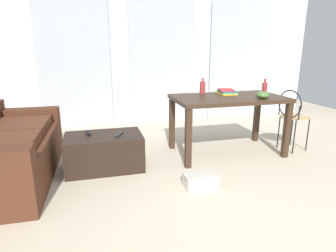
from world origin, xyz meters
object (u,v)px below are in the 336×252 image
(couch, at_px, (5,153))
(coffee_table, at_px, (104,152))
(tv_remote_primary, at_px, (88,133))
(shoebox, at_px, (200,180))
(wire_chair, at_px, (292,113))
(book_stack, at_px, (227,92))
(craft_table, at_px, (228,104))
(tv_remote_secondary, at_px, (119,134))
(bottle_far, at_px, (202,87))
(bowl, at_px, (263,95))
(bottle_near, at_px, (265,88))

(couch, distance_m, coffee_table, 1.04)
(tv_remote_primary, distance_m, shoebox, 1.41)
(wire_chair, relative_size, book_stack, 2.85)
(craft_table, relative_size, wire_chair, 1.69)
(couch, height_order, tv_remote_secondary, couch)
(wire_chair, xyz_separation_m, bottle_far, (-1.13, 0.47, 0.32))
(book_stack, bearing_deg, couch, -172.43)
(couch, distance_m, tv_remote_secondary, 1.22)
(bottle_far, bearing_deg, book_stack, -22.71)
(wire_chair, height_order, tv_remote_primary, wire_chair)
(bowl, height_order, tv_remote_primary, bowl)
(couch, xyz_separation_m, wire_chair, (3.56, 0.02, 0.23))
(couch, height_order, shoebox, couch)
(bowl, xyz_separation_m, shoebox, (-1.04, -0.60, -0.75))
(craft_table, xyz_separation_m, bowl, (0.34, -0.25, 0.15))
(wire_chair, distance_m, shoebox, 1.81)
(couch, xyz_separation_m, book_stack, (2.74, 0.36, 0.49))
(bottle_near, xyz_separation_m, bowl, (-0.23, -0.32, -0.04))
(bottle_far, relative_size, tv_remote_primary, 1.41)
(bottle_far, height_order, bowl, bottle_far)
(couch, xyz_separation_m, bottle_far, (2.43, 0.49, 0.55))
(coffee_table, xyz_separation_m, tv_remote_secondary, (0.17, -0.05, 0.22))
(bottle_near, relative_size, shoebox, 0.61)
(bowl, bearing_deg, book_stack, 120.35)
(bottle_far, relative_size, book_stack, 0.71)
(book_stack, distance_m, tv_remote_primary, 1.92)
(shoebox, bearing_deg, tv_remote_secondary, 137.79)
(coffee_table, distance_m, book_stack, 1.83)
(couch, relative_size, shoebox, 5.33)
(shoebox, bearing_deg, couch, 160.48)
(bottle_far, bearing_deg, tv_remote_secondary, -157.58)
(coffee_table, relative_size, wire_chair, 1.04)
(wire_chair, bearing_deg, book_stack, 157.23)
(craft_table, height_order, shoebox, craft_table)
(couch, bearing_deg, book_stack, 7.57)
(bottle_near, bearing_deg, tv_remote_secondary, -173.34)
(couch, xyz_separation_m, tv_remote_secondary, (1.21, -0.01, 0.11))
(craft_table, bearing_deg, wire_chair, -8.80)
(book_stack, bearing_deg, wire_chair, -22.77)
(bottle_near, height_order, tv_remote_primary, bottle_near)
(wire_chair, bearing_deg, bowl, -168.44)
(bottle_far, xyz_separation_m, tv_remote_secondary, (-1.22, -0.50, -0.44))
(book_stack, bearing_deg, craft_table, -108.70)
(couch, bearing_deg, coffee_table, 2.00)
(coffee_table, xyz_separation_m, bowl, (1.97, -0.13, 0.61))
(coffee_table, bearing_deg, tv_remote_primary, 155.58)
(craft_table, bearing_deg, bowl, -36.61)
(bowl, bearing_deg, wire_chair, 11.56)
(couch, height_order, coffee_table, couch)
(bowl, bearing_deg, tv_remote_primary, 174.43)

